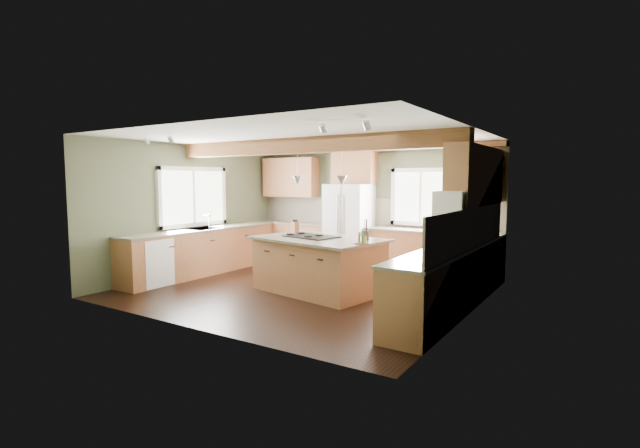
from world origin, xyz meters
The scene contains 37 objects.
floor centered at (0.00, 0.00, 0.00)m, with size 5.60×5.60×0.00m, color black.
ceiling centered at (0.00, 0.00, 2.60)m, with size 5.60×5.60×0.00m, color silver.
wall_back centered at (0.00, 2.50, 1.30)m, with size 5.60×5.60×0.00m, color #4C573E.
wall_left centered at (-2.80, 0.00, 1.30)m, with size 5.00×5.00×0.00m, color #4C573E.
wall_right centered at (2.80, 0.00, 1.30)m, with size 5.00×5.00×0.00m, color #4C573E.
ceiling_beam centered at (0.00, 0.02, 2.47)m, with size 5.55×0.26×0.26m, color #512B17.
soffit_trim centered at (0.00, 2.40, 2.54)m, with size 5.55×0.20×0.10m, color #512B17.
backsplash_back centered at (0.00, 2.48, 1.21)m, with size 5.58×0.03×0.58m, color brown.
backsplash_right centered at (2.78, 0.05, 1.21)m, with size 0.03×3.70×0.58m, color brown.
base_cab_back_left centered at (-1.79, 2.20, 0.44)m, with size 2.02×0.60×0.88m, color brown.
counter_back_left centered at (-1.79, 2.20, 0.90)m, with size 2.06×0.64×0.04m, color #473F34.
base_cab_back_right centered at (1.49, 2.20, 0.44)m, with size 2.62×0.60×0.88m, color brown.
counter_back_right centered at (1.49, 2.20, 0.90)m, with size 2.66×0.64×0.04m, color #473F34.
base_cab_left centered at (-2.50, 0.05, 0.44)m, with size 0.60×3.70×0.88m, color brown.
counter_left centered at (-2.50, 0.05, 0.90)m, with size 0.64×3.74×0.04m, color #473F34.
base_cab_right centered at (2.50, 0.05, 0.44)m, with size 0.60×3.70×0.88m, color brown.
counter_right centered at (2.50, 0.05, 0.90)m, with size 0.64×3.74×0.04m, color #473F34.
upper_cab_back_left centered at (-1.99, 2.33, 1.95)m, with size 1.40×0.35×0.90m, color brown.
upper_cab_over_fridge centered at (-0.30, 2.33, 2.15)m, with size 0.96×0.35×0.70m, color brown.
upper_cab_right centered at (2.62, 0.90, 1.95)m, with size 0.35×2.20×0.90m, color brown.
upper_cab_back_corner centered at (2.30, 2.33, 1.95)m, with size 0.90×0.35×0.90m, color brown.
window_left centered at (-2.78, 0.05, 1.55)m, with size 0.04×1.60×1.05m, color white.
window_back centered at (1.15, 2.48, 1.55)m, with size 1.10×0.04×1.00m, color white.
sink centered at (-2.50, 0.05, 0.91)m, with size 0.50×0.65×0.03m, color #262628.
faucet centered at (-2.32, 0.05, 1.05)m, with size 0.02×0.02×0.28m, color #B2B2B7.
dishwasher centered at (-2.49, -1.25, 0.43)m, with size 0.60×0.60×0.84m, color white.
oven centered at (2.49, -1.25, 0.43)m, with size 0.60×0.72×0.84m, color white.
microwave centered at (2.58, -0.05, 1.55)m, with size 0.40×0.70×0.38m, color white.
pendant_left centered at (-0.21, 0.11, 1.88)m, with size 0.18×0.18×0.16m, color #B2B2B7.
pendant_right centered at (0.78, -0.07, 1.88)m, with size 0.18×0.18×0.16m, color #B2B2B7.
refrigerator centered at (-0.30, 2.12, 0.90)m, with size 0.90×0.74×1.80m, color white.
island centered at (0.28, 0.02, 0.44)m, with size 2.01×1.23×0.88m, color brown.
island_top centered at (0.28, 0.02, 0.90)m, with size 2.14×1.36×0.04m, color #473F34.
cooktop centered at (0.12, 0.05, 0.93)m, with size 0.87×0.58×0.02m, color black.
knife_block centered at (-0.42, 0.33, 1.03)m, with size 0.13×0.09×0.21m, color #58371A.
utensil_crock centered at (1.07, 0.21, 1.00)m, with size 0.12×0.12×0.15m, color #443D37.
bottle_tray centered at (1.22, -0.24, 1.02)m, with size 0.22×0.22×0.20m, color brown, non-canonical shape.
Camera 1 is at (4.48, -6.46, 1.89)m, focal length 26.00 mm.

